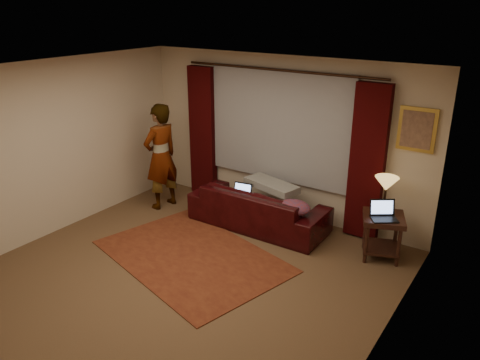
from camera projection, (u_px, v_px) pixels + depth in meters
The scene contains 19 objects.
floor at pixel (182, 278), 6.06m from camera, with size 5.00×5.00×0.01m, color brown.
ceiling at pixel (171, 75), 5.12m from camera, with size 5.00×5.00×0.02m, color silver.
wall_back at pixel (280, 137), 7.52m from camera, with size 5.00×0.02×2.60m, color beige.
wall_left at pixel (49, 150), 6.90m from camera, with size 0.02×5.00×2.60m, color beige.
wall_right at pixel (383, 241), 4.28m from camera, with size 0.02×5.00×2.60m, color beige.
sheer_curtain at pixel (279, 126), 7.41m from camera, with size 2.50×0.05×1.80m, color gray.
drape_left at pixel (203, 132), 8.27m from camera, with size 0.50×0.14×2.30m, color black.
drape_right at pixel (367, 163), 6.70m from camera, with size 0.50×0.14×2.30m, color black.
curtain_rod at pixel (279, 70), 7.05m from camera, with size 0.04×0.04×3.40m, color black.
picture_frame at pixel (417, 129), 6.24m from camera, with size 0.50×0.04×0.60m, color gold.
sofa at pixel (258, 200), 7.31m from camera, with size 2.19×0.95×0.88m, color black.
throw_blanket at pixel (272, 171), 7.25m from camera, with size 0.91×0.36×0.11m, color gray.
clothing_pile at pixel (295, 208), 6.79m from camera, with size 0.48×0.37×0.20m, color brown.
laptop_sofa at pixel (240, 192), 7.33m from camera, with size 0.30×0.33×0.22m, color black, non-canonical shape.
area_rug at pixel (192, 256), 6.56m from camera, with size 2.62×1.75×0.01m, color #622A18.
end_table at pixel (382, 237), 6.45m from camera, with size 0.54×0.54×0.63m, color black.
tiffany_lamp at pixel (385, 195), 6.38m from camera, with size 0.32×0.32×0.51m, color #A29144, non-canonical shape.
laptop_table at pixel (385, 211), 6.19m from camera, with size 0.33×0.36×0.24m, color black, non-canonical shape.
person at pixel (161, 157), 7.86m from camera, with size 0.53×0.53×1.81m, color gray.
Camera 1 is at (3.54, -3.88, 3.36)m, focal length 35.00 mm.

